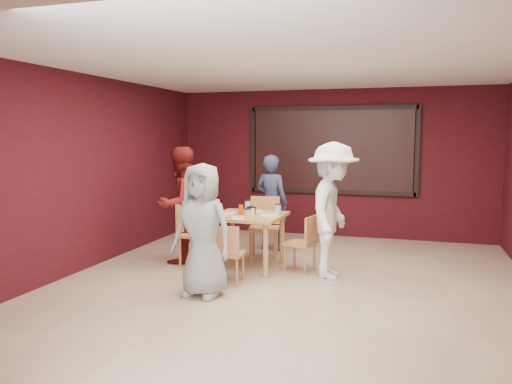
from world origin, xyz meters
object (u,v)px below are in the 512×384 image
(diner_right, at_px, (333,210))
(diner_front, at_px, (202,230))
(chair_left, at_px, (192,230))
(diner_back, at_px, (272,202))
(diner_left, at_px, (181,205))
(dining_table, at_px, (248,221))
(chair_right, at_px, (304,240))
(chair_front, at_px, (227,251))
(chair_back, at_px, (264,224))

(diner_right, bearing_deg, diner_front, 133.79)
(diner_front, bearing_deg, chair_left, 126.67)
(diner_back, distance_m, diner_left, 1.63)
(diner_left, bearing_deg, diner_back, 158.59)
(dining_table, distance_m, diner_back, 1.29)
(chair_right, relative_size, diner_left, 0.46)
(chair_right, height_order, diner_front, diner_front)
(chair_right, bearing_deg, dining_table, -174.30)
(chair_front, height_order, diner_right, diner_right)
(diner_left, bearing_deg, chair_back, 140.49)
(chair_back, height_order, diner_front, diner_front)
(chair_left, bearing_deg, chair_front, -42.68)
(diner_left, xyz_separation_m, diner_right, (2.34, -0.16, 0.04))
(diner_back, xyz_separation_m, diner_left, (-1.10, -1.20, 0.07))
(diner_back, distance_m, diner_right, 1.84)
(dining_table, height_order, diner_front, diner_front)
(chair_front, bearing_deg, chair_left, 137.32)
(diner_front, height_order, diner_right, diner_right)
(dining_table, xyz_separation_m, chair_back, (0.04, 0.73, -0.15))
(diner_front, relative_size, diner_right, 0.87)
(chair_front, relative_size, diner_front, 0.49)
(diner_front, bearing_deg, diner_back, 94.62)
(dining_table, height_order, chair_left, dining_table)
(diner_right, bearing_deg, diner_left, 87.07)
(chair_front, bearing_deg, chair_right, 47.37)
(diner_front, height_order, diner_back, diner_back)
(diner_front, bearing_deg, diner_right, 50.10)
(diner_left, relative_size, diner_right, 0.96)
(dining_table, bearing_deg, chair_front, -90.76)
(chair_back, relative_size, diner_right, 0.52)
(chair_left, xyz_separation_m, diner_right, (2.09, -0.05, 0.40))
(chair_front, xyz_separation_m, diner_right, (1.24, 0.74, 0.48))
(diner_front, xyz_separation_m, diner_back, (0.13, 2.62, 0.00))
(chair_right, relative_size, diner_right, 0.44)
(chair_right, bearing_deg, diner_front, -123.62)
(chair_left, relative_size, diner_back, 0.58)
(dining_table, bearing_deg, diner_back, 90.06)
(chair_front, relative_size, diner_left, 0.44)
(dining_table, height_order, diner_right, diner_right)
(chair_left, xyz_separation_m, diner_back, (0.86, 1.32, 0.28))
(chair_front, xyz_separation_m, diner_back, (0.01, 2.10, 0.36))
(chair_left, bearing_deg, chair_right, 3.92)
(chair_back, distance_m, diner_front, 2.09)
(chair_front, xyz_separation_m, chair_left, (-0.85, 0.78, 0.08))
(diner_front, bearing_deg, chair_front, 84.70)
(chair_front, bearing_deg, diner_right, 30.60)
(chair_left, bearing_deg, diner_front, -60.71)
(chair_front, distance_m, diner_left, 1.48)
(diner_right, bearing_deg, diner_back, 43.21)
(diner_left, bearing_deg, chair_right, 111.06)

